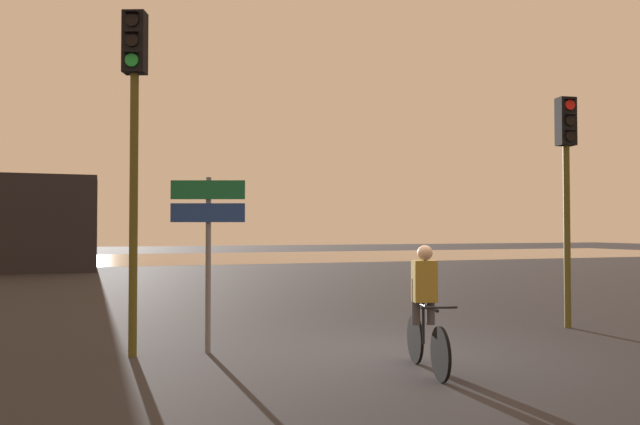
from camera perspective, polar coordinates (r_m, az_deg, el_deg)
ground_plane at (r=9.35m, az=7.50°, el=-12.79°), size 120.00×120.00×0.00m
water_strip at (r=39.98m, az=-13.47°, el=-4.10°), size 80.00×16.00×0.01m
traffic_light_near_left at (r=9.50m, az=-16.63°, el=8.26°), size 0.38×0.40×4.99m
traffic_light_near_right at (r=12.52m, az=21.61°, el=3.89°), size 0.35×0.36×4.29m
direction_sign_post at (r=9.38m, az=-10.20°, el=-1.71°), size 1.05×0.40×2.60m
cyclist at (r=8.25m, az=9.61°, el=-8.52°), size 0.51×1.68×1.62m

